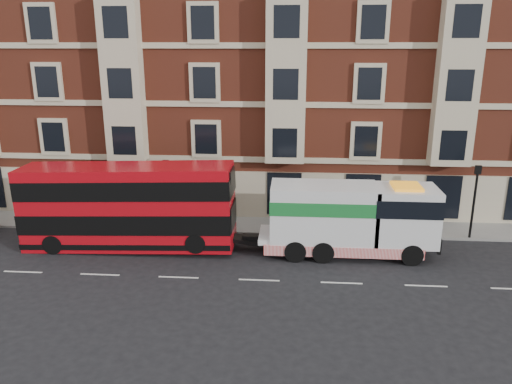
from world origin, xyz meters
TOP-DOWN VIEW (x-y plane):
  - ground at (0.00, 0.00)m, footprint 120.00×120.00m
  - sidewalk at (0.00, 7.50)m, footprint 90.00×3.00m
  - victorian_terrace at (0.50, 15.00)m, footprint 45.00×12.00m
  - lamp_post_west at (-6.00, 6.20)m, footprint 0.35×0.15m
  - lamp_post_east at (12.00, 6.20)m, footprint 0.35×0.15m
  - double_decker_bus at (-7.54, 3.54)m, footprint 11.72×2.69m
  - tow_truck at (4.53, 3.54)m, footprint 9.39×2.77m
  - pedestrian at (-8.98, 7.64)m, footprint 0.77×0.66m

SIDE VIEW (x-z plane):
  - ground at x=0.00m, z-range 0.00..0.00m
  - sidewalk at x=0.00m, z-range 0.00..0.15m
  - pedestrian at x=-8.98m, z-range 0.15..1.93m
  - tow_truck at x=4.53m, z-range 0.12..4.03m
  - double_decker_bus at x=-7.54m, z-range 0.14..4.89m
  - lamp_post_west at x=-6.00m, z-range 0.50..4.85m
  - lamp_post_east at x=12.00m, z-range 0.50..4.85m
  - victorian_terrace at x=0.50m, z-range -0.13..20.27m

